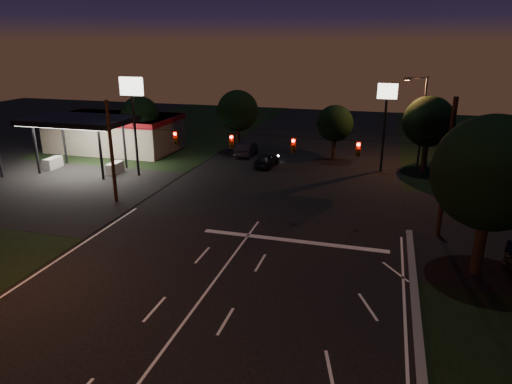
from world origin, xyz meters
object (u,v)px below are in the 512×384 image
(car_oncoming_a, at_px, (267,160))
(tree_right_near, at_px, (491,174))
(car_oncoming_b, at_px, (246,149))
(utility_pole_right, at_px, (437,235))

(car_oncoming_a, bearing_deg, tree_right_near, 136.71)
(tree_right_near, distance_m, car_oncoming_b, 30.45)
(tree_right_near, relative_size, car_oncoming_b, 1.88)
(tree_right_near, relative_size, car_oncoming_a, 2.12)
(utility_pole_right, height_order, car_oncoming_b, utility_pole_right)
(car_oncoming_a, bearing_deg, utility_pole_right, 142.68)
(car_oncoming_a, height_order, car_oncoming_b, car_oncoming_b)
(tree_right_near, height_order, car_oncoming_b, tree_right_near)
(utility_pole_right, height_order, tree_right_near, tree_right_near)
(car_oncoming_b, bearing_deg, tree_right_near, 128.37)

